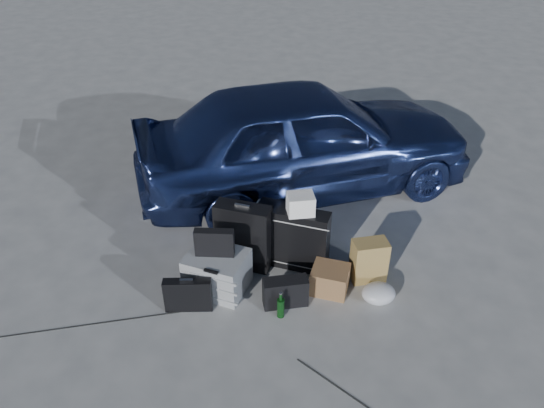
# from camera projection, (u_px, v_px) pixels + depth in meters

# --- Properties ---
(ground) EXTENTS (60.00, 60.00, 0.00)m
(ground) POSITION_uv_depth(u_px,v_px,m) (278.00, 297.00, 5.19)
(ground) COLOR #A9A8A4
(ground) RESTS_ON ground
(car) EXTENTS (4.46, 3.17, 1.41)m
(car) POSITION_uv_depth(u_px,v_px,m) (304.00, 138.00, 6.53)
(car) COLOR navy
(car) RESTS_ON ground
(pelican_case) EXTENTS (0.66, 0.58, 0.41)m
(pelican_case) POSITION_uv_depth(u_px,v_px,m) (217.00, 272.00, 5.20)
(pelican_case) COLOR #919496
(pelican_case) RESTS_ON ground
(laptop_bag) EXTENTS (0.38, 0.12, 0.28)m
(laptop_bag) POSITION_uv_depth(u_px,v_px,m) (214.00, 243.00, 5.03)
(laptop_bag) COLOR black
(laptop_bag) RESTS_ON pelican_case
(briefcase) EXTENTS (0.46, 0.16, 0.35)m
(briefcase) POSITION_uv_depth(u_px,v_px,m) (188.00, 295.00, 4.97)
(briefcase) COLOR black
(briefcase) RESTS_ON ground
(suitcase_left) EXTENTS (0.59, 0.31, 0.74)m
(suitcase_left) POSITION_uv_depth(u_px,v_px,m) (243.00, 236.00, 5.41)
(suitcase_left) COLOR black
(suitcase_left) RESTS_ON ground
(suitcase_right) EXTENTS (0.60, 0.31, 0.68)m
(suitcase_right) POSITION_uv_depth(u_px,v_px,m) (301.00, 240.00, 5.40)
(suitcase_right) COLOR black
(suitcase_right) RESTS_ON ground
(white_carton) EXTENTS (0.30, 0.26, 0.21)m
(white_carton) POSITION_uv_depth(u_px,v_px,m) (301.00, 204.00, 5.15)
(white_carton) COLOR white
(white_carton) RESTS_ON suitcase_right
(duffel_bag) EXTENTS (0.83, 0.66, 0.39)m
(duffel_bag) POSITION_uv_depth(u_px,v_px,m) (271.00, 227.00, 5.84)
(duffel_bag) COLOR black
(duffel_bag) RESTS_ON ground
(flat_box_white) EXTENTS (0.41, 0.33, 0.07)m
(flat_box_white) POSITION_uv_depth(u_px,v_px,m) (272.00, 210.00, 5.72)
(flat_box_white) COLOR white
(flat_box_white) RESTS_ON duffel_bag
(flat_box_black) EXTENTS (0.31, 0.25, 0.06)m
(flat_box_black) POSITION_uv_depth(u_px,v_px,m) (271.00, 206.00, 5.68)
(flat_box_black) COLOR black
(flat_box_black) RESTS_ON flat_box_white
(kraft_bag) EXTENTS (0.39, 0.30, 0.46)m
(kraft_bag) POSITION_uv_depth(u_px,v_px,m) (369.00, 261.00, 5.30)
(kraft_bag) COLOR #A38647
(kraft_bag) RESTS_ON ground
(cardboard_box) EXTENTS (0.40, 0.37, 0.27)m
(cardboard_box) POSITION_uv_depth(u_px,v_px,m) (330.00, 279.00, 5.21)
(cardboard_box) COLOR brown
(cardboard_box) RESTS_ON ground
(plastic_bag) EXTENTS (0.39, 0.36, 0.18)m
(plastic_bag) POSITION_uv_depth(u_px,v_px,m) (378.00, 293.00, 5.11)
(plastic_bag) COLOR silver
(plastic_bag) RESTS_ON ground
(messenger_bag) EXTENTS (0.45, 0.27, 0.30)m
(messenger_bag) POSITION_uv_depth(u_px,v_px,m) (285.00, 292.00, 5.04)
(messenger_bag) COLOR black
(messenger_bag) RESTS_ON ground
(green_bottle) EXTENTS (0.07, 0.07, 0.28)m
(green_bottle) POSITION_uv_depth(u_px,v_px,m) (281.00, 305.00, 4.91)
(green_bottle) COLOR black
(green_bottle) RESTS_ON ground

